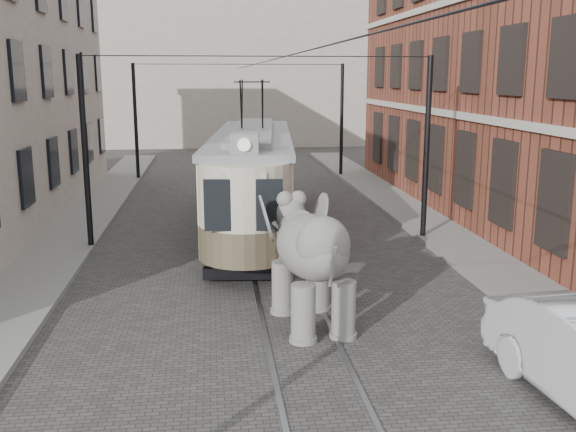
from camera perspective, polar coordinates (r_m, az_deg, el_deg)
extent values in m
plane|color=#43403E|center=(15.49, 0.19, -8.05)|extent=(120.00, 120.00, 0.00)
cube|color=slate|center=(17.22, 20.57, -6.50)|extent=(2.00, 60.00, 0.15)
cube|color=slate|center=(16.08, -23.71, -8.07)|extent=(2.00, 60.00, 0.15)
cube|color=brown|center=(26.69, 22.39, 12.67)|extent=(8.00, 26.00, 12.00)
cube|color=gray|center=(54.49, -5.03, 13.85)|extent=(28.00, 10.00, 14.00)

